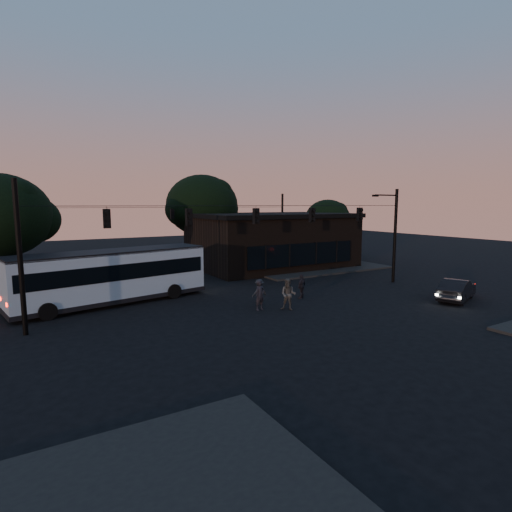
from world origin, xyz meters
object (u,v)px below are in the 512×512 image
bus (113,274)px  pedestrian_a (260,295)px  pedestrian_d (259,292)px  pedestrian_b (288,294)px  pedestrian_c (302,286)px  building (272,240)px  car (457,289)px

bus → pedestrian_a: bearing=-50.9°
pedestrian_a → pedestrian_d: pedestrian_a is taller
pedestrian_d → pedestrian_a: bearing=56.7°
pedestrian_b → pedestrian_c: 3.22m
pedestrian_a → pedestrian_b: pedestrian_b is taller
pedestrian_b → pedestrian_d: 2.18m
pedestrian_b → bus: bearing=-171.2°
bus → pedestrian_b: (8.66, -7.01, -0.95)m
building → car: (2.63, -18.35, -2.00)m
car → building: bearing=-12.0°
car → pedestrian_d: 13.09m
bus → pedestrian_d: 9.38m
car → pedestrian_c: (-8.50, 5.64, 0.11)m
pedestrian_c → pedestrian_d: 3.31m
building → car: 18.64m
pedestrian_b → pedestrian_c: bearing=86.3°
pedestrian_c → bus: bearing=-50.4°
bus → car: bus is taller
pedestrian_c → car: bearing=120.1°
pedestrian_a → car: bearing=-31.0°
car → pedestrian_d: pedestrian_d is taller
bus → pedestrian_a: size_ratio=6.82×
car → pedestrian_b: pedestrian_b is taller
car → pedestrian_c: size_ratio=2.61×
pedestrian_c → building: bearing=-141.1°
car → pedestrian_a: size_ratio=2.38×
pedestrian_d → pedestrian_c: bearing=176.0°
bus → pedestrian_d: bearing=-43.0°
bus → pedestrian_c: size_ratio=7.49×
building → bus: 18.72m
pedestrian_a → pedestrian_d: (0.65, 1.13, -0.10)m
car → pedestrian_a: 13.25m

